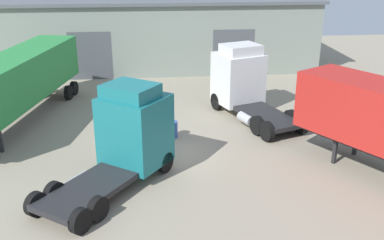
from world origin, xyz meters
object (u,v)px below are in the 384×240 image
object	(u,v)px
container_trailer_green	(18,80)
tractor_unit_teal	(128,135)
oil_drum	(172,129)
tractor_unit_white	(242,82)
gravel_pile	(340,93)

from	to	relation	value
container_trailer_green	tractor_unit_teal	world-z (taller)	tractor_unit_teal
oil_drum	tractor_unit_teal	bearing A→B (deg)	-116.65
tractor_unit_white	gravel_pile	world-z (taller)	tractor_unit_white
tractor_unit_teal	gravel_pile	distance (m)	15.52
container_trailer_green	oil_drum	size ratio (longest dim) A/B	14.19
tractor_unit_teal	oil_drum	xyz separation A→B (m)	(2.06, 4.10, -1.48)
gravel_pile	oil_drum	xyz separation A→B (m)	(-10.91, -4.35, -0.32)
oil_drum	tractor_unit_white	bearing A→B (deg)	38.12
tractor_unit_white	gravel_pile	size ratio (longest dim) A/B	1.94
tractor_unit_teal	gravel_pile	bearing A→B (deg)	-21.31
tractor_unit_white	oil_drum	world-z (taller)	tractor_unit_white
oil_drum	container_trailer_green	bearing A→B (deg)	160.18
tractor_unit_teal	oil_drum	size ratio (longest dim) A/B	7.57
tractor_unit_white	container_trailer_green	distance (m)	12.77
container_trailer_green	oil_drum	xyz separation A→B (m)	(8.38, -3.02, -2.06)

